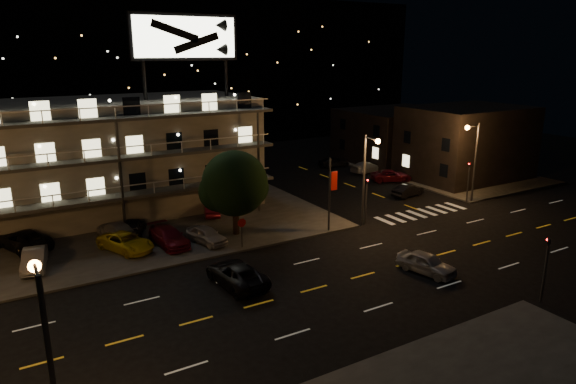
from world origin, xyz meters
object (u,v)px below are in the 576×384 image
lot_car_2 (126,242)px  lot_car_4 (207,235)px  road_car_west (236,274)px  road_car_east (426,263)px  side_car_0 (408,190)px  tree (234,185)px  lot_car_7 (117,230)px

lot_car_2 → lot_car_4: size_ratio=1.23×
road_car_west → road_car_east: bearing=152.7°
side_car_0 → road_car_west: (-24.41, -9.99, 0.10)m
tree → lot_car_4: size_ratio=1.79×
lot_car_7 → road_car_east: size_ratio=1.12×
road_car_east → road_car_west: bearing=144.6°
lot_car_4 → lot_car_7: (-5.87, 4.69, 0.02)m
lot_car_7 → side_car_0: (29.30, -2.36, -0.19)m
side_car_0 → road_car_west: bearing=102.2°
lot_car_2 → road_car_east: bearing=-64.8°
tree → road_car_west: bearing=-114.5°
lot_car_2 → road_car_west: 10.50m
lot_car_2 → road_car_west: (4.89, -9.29, -0.08)m
lot_car_7 → lot_car_2: bearing=79.3°
tree → side_car_0: bearing=4.5°
lot_car_7 → road_car_west: 13.29m
lot_car_2 → side_car_0: bearing=-23.3°
side_car_0 → road_car_east: 19.45m
tree → lot_car_7: size_ratio=1.49×
tree → road_car_east: bearing=-58.4°
side_car_0 → road_car_east: size_ratio=0.92×
lot_car_4 → side_car_0: size_ratio=1.01×
lot_car_2 → road_car_east: size_ratio=1.15×
lot_car_7 → road_car_west: lot_car_7 is taller
lot_car_7 → side_car_0: lot_car_7 is taller
road_car_west → tree: bearing=-119.2°
lot_car_7 → road_car_east: 24.25m
lot_car_4 → road_car_east: lot_car_4 is taller
side_car_0 → road_car_west: road_car_west is taller
road_car_west → side_car_0: bearing=-162.4°
side_car_0 → road_car_west: size_ratio=0.73×
road_car_east → road_car_west: (-12.04, 5.01, 0.02)m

